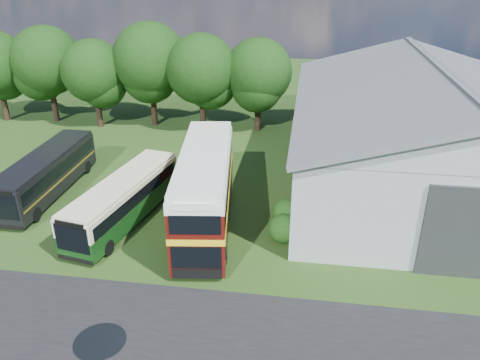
% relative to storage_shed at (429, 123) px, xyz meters
% --- Properties ---
extents(ground, '(120.00, 120.00, 0.00)m').
position_rel_storage_shed_xyz_m(ground, '(-15.00, -15.98, -4.17)').
color(ground, '#203C13').
rests_on(ground, ground).
extents(asphalt_road, '(60.00, 8.00, 0.02)m').
position_rel_storage_shed_xyz_m(asphalt_road, '(-12.00, -18.98, -4.17)').
color(asphalt_road, black).
rests_on(asphalt_road, ground).
extents(puddle, '(2.20, 2.20, 0.01)m').
position_rel_storage_shed_xyz_m(puddle, '(-16.50, -18.98, -4.17)').
color(puddle, black).
rests_on(puddle, ground).
extents(storage_shed, '(18.80, 24.80, 8.15)m').
position_rel_storage_shed_xyz_m(storage_shed, '(0.00, 0.00, 0.00)').
color(storage_shed, gray).
rests_on(storage_shed, ground).
extents(tree_left_a, '(6.46, 6.46, 9.12)m').
position_rel_storage_shed_xyz_m(tree_left_a, '(-33.00, 8.52, 1.71)').
color(tree_left_a, black).
rests_on(tree_left_a, ground).
extents(tree_left_b, '(5.78, 5.78, 8.16)m').
position_rel_storage_shed_xyz_m(tree_left_b, '(-28.00, 7.52, 1.09)').
color(tree_left_b, black).
rests_on(tree_left_b, ground).
extents(tree_mid, '(6.80, 6.80, 9.60)m').
position_rel_storage_shed_xyz_m(tree_mid, '(-23.00, 8.82, 2.02)').
color(tree_mid, black).
rests_on(tree_mid, ground).
extents(tree_right_a, '(6.26, 6.26, 8.83)m').
position_rel_storage_shed_xyz_m(tree_right_a, '(-18.00, 7.82, 1.52)').
color(tree_right_a, black).
rests_on(tree_right_a, ground).
extents(tree_right_b, '(5.98, 5.98, 8.45)m').
position_rel_storage_shed_xyz_m(tree_right_b, '(-13.00, 8.62, 1.27)').
color(tree_right_b, black).
rests_on(tree_right_b, ground).
extents(shrub_front, '(1.70, 1.70, 1.70)m').
position_rel_storage_shed_xyz_m(shrub_front, '(-9.40, -9.98, -4.17)').
color(shrub_front, '#194714').
rests_on(shrub_front, ground).
extents(shrub_mid, '(1.60, 1.60, 1.60)m').
position_rel_storage_shed_xyz_m(shrub_mid, '(-9.40, -7.98, -4.17)').
color(shrub_mid, '#194714').
rests_on(shrub_mid, ground).
extents(bus_green_single, '(4.03, 10.18, 2.74)m').
position_rel_storage_shed_xyz_m(bus_green_single, '(-19.05, -9.22, -2.71)').
color(bus_green_single, black).
rests_on(bus_green_single, ground).
extents(bus_maroon_double, '(4.26, 11.38, 4.77)m').
position_rel_storage_shed_xyz_m(bus_maroon_double, '(-14.06, -9.11, -1.78)').
color(bus_maroon_double, black).
rests_on(bus_maroon_double, ground).
extents(bus_dark_single, '(2.53, 10.32, 2.84)m').
position_rel_storage_shed_xyz_m(bus_dark_single, '(-25.54, -6.49, -2.65)').
color(bus_dark_single, black).
rests_on(bus_dark_single, ground).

